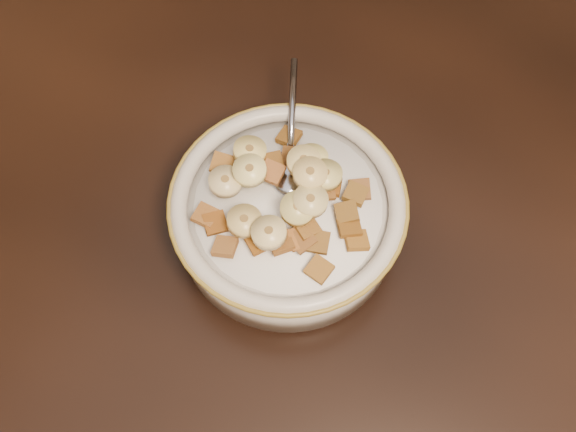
% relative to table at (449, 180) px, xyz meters
% --- Properties ---
extents(floor, '(4.00, 4.50, 0.10)m').
position_rel_table_xyz_m(floor, '(0.00, 0.00, -0.78)').
color(floor, '#422816').
rests_on(floor, ground).
extents(table, '(1.44, 0.96, 0.04)m').
position_rel_table_xyz_m(table, '(0.00, 0.00, 0.00)').
color(table, black).
rests_on(table, floor).
extents(cereal_bowl, '(0.21, 0.21, 0.05)m').
position_rel_table_xyz_m(cereal_bowl, '(-0.12, -0.14, 0.05)').
color(cereal_bowl, '#BCB9B5').
rests_on(cereal_bowl, table).
extents(milk, '(0.18, 0.18, 0.00)m').
position_rel_table_xyz_m(milk, '(-0.12, -0.14, 0.07)').
color(milk, white).
rests_on(milk, cereal_bowl).
extents(spoon, '(0.06, 0.06, 0.01)m').
position_rel_table_xyz_m(spoon, '(-0.14, -0.11, 0.08)').
color(spoon, gray).
rests_on(spoon, cereal_bowl).
extents(cereal_square_0, '(0.03, 0.03, 0.01)m').
position_rel_table_xyz_m(cereal_square_0, '(-0.07, -0.10, 0.08)').
color(cereal_square_0, brown).
rests_on(cereal_square_0, milk).
extents(cereal_square_1, '(0.03, 0.03, 0.01)m').
position_rel_table_xyz_m(cereal_square_1, '(-0.13, -0.19, 0.08)').
color(cereal_square_1, brown).
rests_on(cereal_square_1, milk).
extents(cereal_square_2, '(0.03, 0.03, 0.01)m').
position_rel_table_xyz_m(cereal_square_2, '(-0.09, -0.17, 0.08)').
color(cereal_square_2, '#9D6531').
rests_on(cereal_square_2, milk).
extents(cereal_square_3, '(0.02, 0.02, 0.01)m').
position_rel_table_xyz_m(cereal_square_3, '(-0.11, -0.14, 0.09)').
color(cereal_square_3, brown).
rests_on(cereal_square_3, milk).
extents(cereal_square_4, '(0.03, 0.03, 0.01)m').
position_rel_table_xyz_m(cereal_square_4, '(-0.10, -0.12, 0.09)').
color(cereal_square_4, brown).
rests_on(cereal_square_4, milk).
extents(cereal_square_5, '(0.03, 0.03, 0.01)m').
position_rel_table_xyz_m(cereal_square_5, '(-0.15, -0.11, 0.09)').
color(cereal_square_5, brown).
rests_on(cereal_square_5, milk).
extents(cereal_square_6, '(0.03, 0.03, 0.01)m').
position_rel_table_xyz_m(cereal_square_6, '(-0.09, -0.17, 0.08)').
color(cereal_square_6, brown).
rests_on(cereal_square_6, milk).
extents(cereal_square_7, '(0.03, 0.03, 0.01)m').
position_rel_table_xyz_m(cereal_square_7, '(-0.05, -0.15, 0.08)').
color(cereal_square_7, brown).
rests_on(cereal_square_7, milk).
extents(cereal_square_8, '(0.02, 0.02, 0.01)m').
position_rel_table_xyz_m(cereal_square_8, '(-0.15, -0.13, 0.09)').
color(cereal_square_8, brown).
rests_on(cereal_square_8, milk).
extents(cereal_square_9, '(0.03, 0.02, 0.01)m').
position_rel_table_xyz_m(cereal_square_9, '(-0.09, -0.11, 0.08)').
color(cereal_square_9, brown).
rests_on(cereal_square_9, milk).
extents(cereal_square_10, '(0.02, 0.02, 0.01)m').
position_rel_table_xyz_m(cereal_square_10, '(-0.07, -0.11, 0.08)').
color(cereal_square_10, brown).
rests_on(cereal_square_10, milk).
extents(cereal_square_11, '(0.02, 0.02, 0.01)m').
position_rel_table_xyz_m(cereal_square_11, '(-0.15, -0.08, 0.08)').
color(cereal_square_11, brown).
rests_on(cereal_square_11, milk).
extents(cereal_square_12, '(0.02, 0.02, 0.01)m').
position_rel_table_xyz_m(cereal_square_12, '(-0.07, -0.19, 0.08)').
color(cereal_square_12, brown).
rests_on(cereal_square_12, milk).
extents(cereal_square_13, '(0.02, 0.02, 0.01)m').
position_rel_table_xyz_m(cereal_square_13, '(-0.20, -0.13, 0.08)').
color(cereal_square_13, brown).
rests_on(cereal_square_13, milk).
extents(cereal_square_14, '(0.02, 0.03, 0.01)m').
position_rel_table_xyz_m(cereal_square_14, '(-0.15, -0.21, 0.08)').
color(cereal_square_14, brown).
rests_on(cereal_square_14, milk).
extents(cereal_square_15, '(0.02, 0.02, 0.01)m').
position_rel_table_xyz_m(cereal_square_15, '(-0.12, -0.10, 0.08)').
color(cereal_square_15, brown).
rests_on(cereal_square_15, milk).
extents(cereal_square_16, '(0.03, 0.03, 0.01)m').
position_rel_table_xyz_m(cereal_square_16, '(-0.11, -0.18, 0.08)').
color(cereal_square_16, brown).
rests_on(cereal_square_16, milk).
extents(cereal_square_17, '(0.03, 0.03, 0.01)m').
position_rel_table_xyz_m(cereal_square_17, '(-0.09, -0.16, 0.09)').
color(cereal_square_17, brown).
rests_on(cereal_square_17, milk).
extents(cereal_square_18, '(0.03, 0.03, 0.01)m').
position_rel_table_xyz_m(cereal_square_18, '(-0.14, -0.10, 0.08)').
color(cereal_square_18, brown).
rests_on(cereal_square_18, milk).
extents(cereal_square_19, '(0.02, 0.02, 0.01)m').
position_rel_table_xyz_m(cereal_square_19, '(-0.18, -0.19, 0.08)').
color(cereal_square_19, olive).
rests_on(cereal_square_19, milk).
extents(cereal_square_20, '(0.02, 0.03, 0.01)m').
position_rel_table_xyz_m(cereal_square_20, '(-0.08, -0.17, 0.08)').
color(cereal_square_20, brown).
rests_on(cereal_square_20, milk).
extents(cereal_square_21, '(0.03, 0.03, 0.01)m').
position_rel_table_xyz_m(cereal_square_21, '(-0.12, -0.18, 0.08)').
color(cereal_square_21, brown).
rests_on(cereal_square_21, milk).
extents(cereal_square_22, '(0.03, 0.03, 0.01)m').
position_rel_table_xyz_m(cereal_square_22, '(-0.17, -0.19, 0.08)').
color(cereal_square_22, brown).
rests_on(cereal_square_22, milk).
extents(cereal_square_23, '(0.03, 0.03, 0.01)m').
position_rel_table_xyz_m(cereal_square_23, '(-0.07, -0.13, 0.08)').
color(cereal_square_23, brown).
rests_on(cereal_square_23, milk).
extents(cereal_square_24, '(0.03, 0.03, 0.01)m').
position_rel_table_xyz_m(cereal_square_24, '(-0.06, -0.14, 0.08)').
color(cereal_square_24, brown).
rests_on(cereal_square_24, milk).
extents(banana_slice_0, '(0.04, 0.04, 0.01)m').
position_rel_table_xyz_m(banana_slice_0, '(-0.14, -0.18, 0.09)').
color(banana_slice_0, tan).
rests_on(banana_slice_0, milk).
extents(banana_slice_1, '(0.04, 0.04, 0.01)m').
position_rel_table_xyz_m(banana_slice_1, '(-0.10, -0.11, 0.10)').
color(banana_slice_1, '#DAD07A').
rests_on(banana_slice_1, milk).
extents(banana_slice_2, '(0.04, 0.04, 0.01)m').
position_rel_table_xyz_m(banana_slice_2, '(-0.12, -0.11, 0.10)').
color(banana_slice_2, '#FBEE9C').
rests_on(banana_slice_2, milk).
extents(banana_slice_3, '(0.04, 0.04, 0.01)m').
position_rel_table_xyz_m(banana_slice_3, '(-0.18, -0.15, 0.09)').
color(banana_slice_3, beige).
rests_on(banana_slice_3, milk).
extents(banana_slice_4, '(0.03, 0.03, 0.01)m').
position_rel_table_xyz_m(banana_slice_4, '(-0.10, -0.14, 0.10)').
color(banana_slice_4, beige).
rests_on(banana_slice_4, milk).
extents(banana_slice_5, '(0.03, 0.03, 0.01)m').
position_rel_table_xyz_m(banana_slice_5, '(-0.11, -0.12, 0.11)').
color(banana_slice_5, '#FFE38F').
rests_on(banana_slice_5, milk).
extents(banana_slice_6, '(0.04, 0.04, 0.01)m').
position_rel_table_xyz_m(banana_slice_6, '(-0.12, -0.10, 0.09)').
color(banana_slice_6, '#FEF18F').
rests_on(banana_slice_6, milk).
extents(banana_slice_7, '(0.04, 0.04, 0.02)m').
position_rel_table_xyz_m(banana_slice_7, '(-0.18, -0.12, 0.09)').
color(banana_slice_7, '#FFE87D').
rests_on(banana_slice_7, milk).
extents(banana_slice_8, '(0.04, 0.04, 0.01)m').
position_rel_table_xyz_m(banana_slice_8, '(-0.12, -0.19, 0.10)').
color(banana_slice_8, '#FDECA9').
rests_on(banana_slice_8, milk).
extents(banana_slice_9, '(0.03, 0.03, 0.01)m').
position_rel_table_xyz_m(banana_slice_9, '(-0.11, -0.15, 0.10)').
color(banana_slice_9, '#D2C375').
rests_on(banana_slice_9, milk).
extents(banana_slice_10, '(0.04, 0.04, 0.01)m').
position_rel_table_xyz_m(banana_slice_10, '(-0.16, -0.14, 0.10)').
color(banana_slice_10, '#FBEF98').
rests_on(banana_slice_10, milk).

